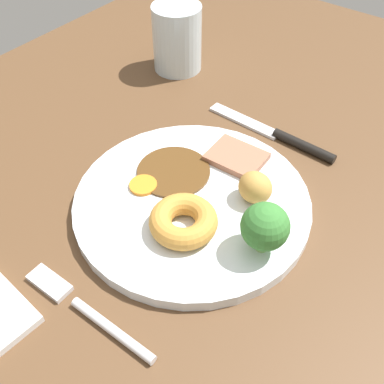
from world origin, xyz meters
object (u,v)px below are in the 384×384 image
(dinner_plate, at_px, (192,203))
(carrot_coin_front, at_px, (143,186))
(meat_slice_main, at_px, (236,157))
(roast_potato_left, at_px, (255,187))
(yorkshire_pudding, at_px, (183,221))
(knife, at_px, (281,136))
(fork, at_px, (85,309))
(water_glass, at_px, (177,38))
(broccoli_floret, at_px, (265,227))

(dinner_plate, xyz_separation_m, carrot_coin_front, (-0.02, 0.05, 0.01))
(meat_slice_main, distance_m, roast_potato_left, 0.07)
(carrot_coin_front, bearing_deg, roast_potato_left, -60.78)
(dinner_plate, relative_size, roast_potato_left, 6.85)
(carrot_coin_front, bearing_deg, yorkshire_pudding, -104.76)
(roast_potato_left, xyz_separation_m, knife, (0.12, 0.04, -0.03))
(yorkshire_pudding, distance_m, fork, 0.13)
(yorkshire_pudding, xyz_separation_m, roast_potato_left, (0.08, -0.03, 0.01))
(yorkshire_pudding, bearing_deg, roast_potato_left, -23.53)
(meat_slice_main, distance_m, water_glass, 0.25)
(dinner_plate, relative_size, meat_slice_main, 4.01)
(meat_slice_main, bearing_deg, fork, 179.54)
(fork, relative_size, water_glass, 1.57)
(fork, height_order, water_glass, water_glass)
(water_glass, bearing_deg, roast_potato_left, -125.69)
(meat_slice_main, distance_m, broccoli_floret, 0.13)
(water_glass, bearing_deg, yorkshire_pudding, -140.30)
(carrot_coin_front, relative_size, knife, 0.17)
(fork, distance_m, water_glass, 0.43)
(broccoli_floret, bearing_deg, roast_potato_left, 38.50)
(meat_slice_main, relative_size, water_glass, 0.67)
(meat_slice_main, xyz_separation_m, broccoli_floret, (-0.09, -0.09, 0.03))
(dinner_plate, height_order, fork, dinner_plate)
(yorkshire_pudding, xyz_separation_m, broccoli_floret, (0.03, -0.08, 0.02))
(yorkshire_pudding, xyz_separation_m, fork, (-0.12, 0.02, -0.02))
(carrot_coin_front, distance_m, broccoli_floret, 0.15)
(carrot_coin_front, bearing_deg, broccoli_floret, -86.90)
(carrot_coin_front, bearing_deg, water_glass, 30.61)
(knife, bearing_deg, roast_potato_left, 107.34)
(fork, bearing_deg, meat_slice_main, -91.38)
(dinner_plate, height_order, carrot_coin_front, carrot_coin_front)
(dinner_plate, distance_m, carrot_coin_front, 0.06)
(yorkshire_pudding, bearing_deg, water_glass, 39.70)
(broccoli_floret, distance_m, water_glass, 0.37)
(meat_slice_main, bearing_deg, water_glass, 55.30)
(meat_slice_main, xyz_separation_m, water_glass, (0.14, 0.20, 0.03))
(broccoli_floret, distance_m, knife, 0.20)
(dinner_plate, xyz_separation_m, yorkshire_pudding, (-0.04, -0.02, 0.02))
(knife, bearing_deg, water_glass, -13.15)
(broccoli_floret, xyz_separation_m, fork, (-0.15, 0.09, -0.04))
(yorkshire_pudding, height_order, roast_potato_left, roast_potato_left)
(knife, bearing_deg, carrot_coin_front, 69.84)
(carrot_coin_front, xyz_separation_m, water_glass, (0.24, 0.14, 0.03))
(yorkshire_pudding, distance_m, carrot_coin_front, 0.08)
(roast_potato_left, distance_m, carrot_coin_front, 0.13)
(meat_slice_main, relative_size, broccoli_floret, 1.15)
(dinner_plate, xyz_separation_m, broccoli_floret, (-0.01, -0.10, 0.04))
(carrot_coin_front, distance_m, water_glass, 0.28)
(roast_potato_left, relative_size, broccoli_floret, 0.67)
(meat_slice_main, bearing_deg, dinner_plate, 177.69)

